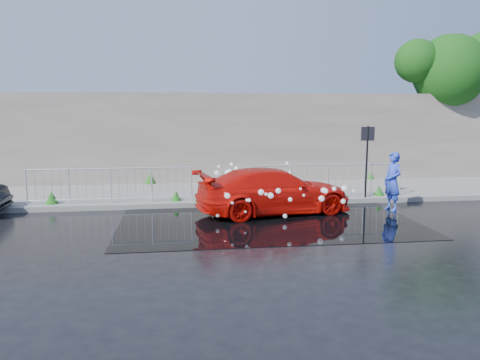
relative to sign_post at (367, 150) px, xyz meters
The scene contains 13 objects.
ground 5.50m from the sign_post, 143.57° to the right, with size 90.00×90.00×0.00m, color black.
pavement 4.90m from the sign_post, 155.66° to the left, with size 30.00×4.00×0.15m, color slate.
curb 4.51m from the sign_post, behind, with size 30.00×0.25×0.16m, color slate.
retaining_wall 5.87m from the sign_post, 135.69° to the left, with size 30.00×0.60×3.50m, color #6A6259.
puddle 4.59m from the sign_post, 150.42° to the right, with size 8.00×5.00×0.01m, color black.
sign_post is the anchor object (origin of this frame).
tree 7.56m from the sign_post, 38.50° to the left, with size 4.95×3.08×6.25m.
railing_left 8.26m from the sign_post, behind, with size 5.05×0.05×1.10m.
railing_right 1.57m from the sign_post, 168.23° to the left, with size 5.05×0.05×1.10m.
weeds 5.16m from the sign_post, 163.48° to the left, with size 12.17×3.93×0.43m.
water_spray 3.65m from the sign_post, behind, with size 3.68×5.37×1.05m.
red_car 3.70m from the sign_post, 159.96° to the right, with size 1.87×4.60×1.33m, color red.
person 1.57m from the sign_post, 77.10° to the right, with size 0.65×0.42×1.77m, color blue.
Camera 1 is at (-1.89, -11.39, 3.09)m, focal length 35.00 mm.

